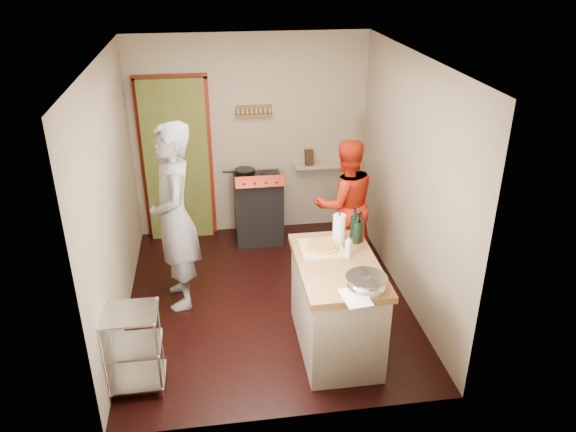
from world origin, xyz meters
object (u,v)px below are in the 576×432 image
object	(u,v)px
person_stripe	(175,218)
island	(337,303)
wire_shelving	(133,346)
stove	(258,207)
person_red	(345,204)

from	to	relation	value
person_stripe	island	bearing A→B (deg)	47.32
wire_shelving	person_stripe	size ratio (longest dim) A/B	0.40
stove	wire_shelving	bearing A→B (deg)	-116.85
stove	island	size ratio (longest dim) A/B	0.75
wire_shelving	stove	bearing A→B (deg)	63.15
stove	person_red	bearing A→B (deg)	-39.20
person_red	stove	bearing A→B (deg)	-47.19
wire_shelving	person_red	distance (m)	2.96
stove	wire_shelving	size ratio (longest dim) A/B	1.26
island	person_stripe	bearing A→B (deg)	145.69
person_stripe	person_red	size ratio (longest dim) A/B	1.27
wire_shelving	person_red	xyz separation A→B (m)	(2.28, 1.85, 0.35)
stove	person_red	distance (m)	1.27
person_stripe	person_red	distance (m)	2.01
person_red	wire_shelving	bearing A→B (deg)	31.03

